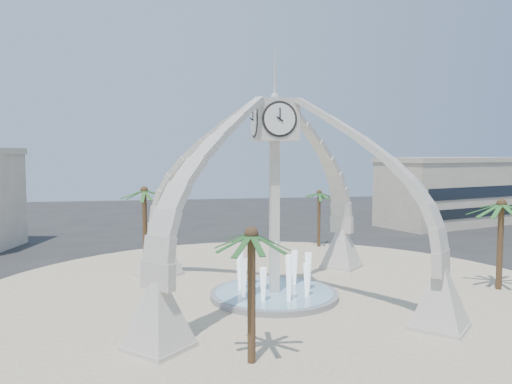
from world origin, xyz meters
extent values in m
plane|color=#282828|center=(0.00, 0.00, 0.00)|extent=(140.00, 140.00, 0.00)
cylinder|color=beige|center=(0.00, 0.00, 0.03)|extent=(40.00, 40.00, 0.06)
cube|color=beige|center=(0.00, 0.00, 4.90)|extent=(0.55, 0.55, 9.80)
cube|color=beige|center=(0.00, 0.00, 11.05)|extent=(2.50, 2.50, 2.50)
cone|color=beige|center=(0.00, 0.00, 14.30)|extent=(0.20, 0.20, 4.00)
cylinder|color=white|center=(0.00, -1.29, 11.05)|extent=(1.84, 0.04, 1.84)
pyramid|color=beige|center=(7.07, 7.07, 1.60)|extent=(3.80, 3.80, 3.20)
pyramid|color=beige|center=(-7.07, 7.07, 1.60)|extent=(3.80, 3.80, 3.20)
pyramid|color=beige|center=(-7.07, -7.07, 1.60)|extent=(3.80, 3.80, 3.20)
pyramid|color=beige|center=(7.07, -7.07, 1.60)|extent=(3.80, 3.80, 3.20)
cylinder|color=gray|center=(0.00, 0.00, 0.20)|extent=(8.00, 8.00, 0.40)
cylinder|color=#8CBDD1|center=(0.00, 0.00, 0.42)|extent=(7.40, 7.40, 0.04)
cone|color=white|center=(0.00, 0.00, 2.02)|extent=(0.60, 0.60, 3.20)
cube|color=beige|center=(30.00, 28.00, 4.00)|extent=(21.49, 13.79, 8.00)
cube|color=beige|center=(30.00, 28.00, 8.30)|extent=(21.87, 14.17, 0.60)
cylinder|color=brown|center=(15.09, -0.90, 2.94)|extent=(0.38, 0.38, 5.88)
cylinder|color=brown|center=(-8.09, 7.88, 3.23)|extent=(0.34, 0.34, 6.46)
cylinder|color=brown|center=(8.11, 16.07, 2.71)|extent=(0.31, 0.31, 5.42)
cylinder|color=brown|center=(-3.14, -9.31, 2.88)|extent=(0.36, 0.36, 5.77)
camera|label=1|loc=(-6.87, -29.81, 9.00)|focal=35.00mm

